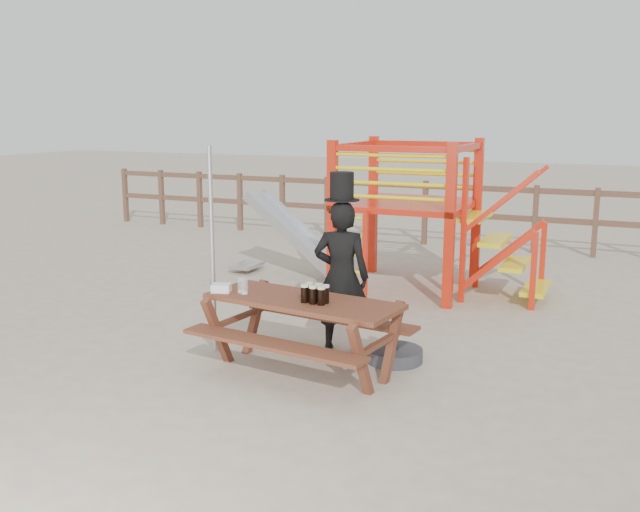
# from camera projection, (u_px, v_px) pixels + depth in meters

# --- Properties ---
(ground) EXTENTS (60.00, 60.00, 0.00)m
(ground) POSITION_uv_depth(u_px,v_px,m) (277.00, 367.00, 7.02)
(ground) COLOR #B8A98F
(ground) RESTS_ON ground
(back_fence) EXTENTS (15.09, 0.09, 1.20)m
(back_fence) POSITION_uv_depth(u_px,v_px,m) (451.00, 207.00, 13.13)
(back_fence) COLOR brown
(back_fence) RESTS_ON ground
(playground_fort) EXTENTS (4.71, 1.84, 2.10)m
(playground_fort) POSITION_uv_depth(u_px,v_px,m) (402.00, 213.00, 9.96)
(playground_fort) COLOR red
(playground_fort) RESTS_ON ground
(picnic_table) EXTENTS (2.03, 1.53, 0.73)m
(picnic_table) POSITION_uv_depth(u_px,v_px,m) (303.00, 326.00, 6.80)
(picnic_table) COLOR brown
(picnic_table) RESTS_ON ground
(man_with_hat) EXTENTS (0.65, 0.50, 1.88)m
(man_with_hat) POSITION_uv_depth(u_px,v_px,m) (341.00, 273.00, 7.34)
(man_with_hat) COLOR black
(man_with_hat) RESTS_ON ground
(metal_pole) EXTENTS (0.05, 0.05, 2.14)m
(metal_pole) POSITION_uv_depth(u_px,v_px,m) (212.00, 251.00, 7.27)
(metal_pole) COLOR #B2B2B7
(metal_pole) RESTS_ON ground
(parasol_base) EXTENTS (0.57, 0.57, 0.24)m
(parasol_base) POSITION_uv_depth(u_px,v_px,m) (394.00, 355.00, 7.17)
(parasol_base) COLOR #333338
(parasol_base) RESTS_ON ground
(paper_bag) EXTENTS (0.21, 0.19, 0.08)m
(paper_bag) POSITION_uv_depth(u_px,v_px,m) (221.00, 288.00, 7.00)
(paper_bag) COLOR white
(paper_bag) RESTS_ON picnic_table
(stout_pints) EXTENTS (0.26, 0.18, 0.17)m
(stout_pints) POSITION_uv_depth(u_px,v_px,m) (315.00, 294.00, 6.60)
(stout_pints) COLOR black
(stout_pints) RESTS_ON picnic_table
(empty_glasses) EXTENTS (0.13, 0.11, 0.15)m
(empty_glasses) POSITION_uv_depth(u_px,v_px,m) (243.00, 286.00, 6.94)
(empty_glasses) COLOR silver
(empty_glasses) RESTS_ON picnic_table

